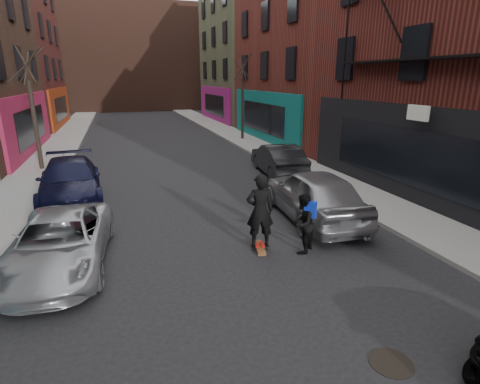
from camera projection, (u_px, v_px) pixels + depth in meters
sidewalk_left at (68, 135)px, 29.36m from camera, size 2.50×84.00×0.13m
sidewalk_right at (222, 129)px, 33.05m from camera, size 2.50×84.00×0.13m
buildings_right at (418, 8)px, 20.13m from camera, size 12.00×56.00×16.00m
building_far at (130, 59)px, 52.82m from camera, size 40.00×10.00×14.00m
tree_left_far at (31, 101)px, 17.49m from camera, size 2.00×2.00×6.50m
tree_right_far at (242, 91)px, 26.56m from camera, size 2.00×2.00×6.80m
parked_left_far at (60, 242)px, 8.94m from camera, size 2.47×4.78×1.29m
parked_left_end at (70, 181)px, 13.85m from camera, size 2.50×5.35×1.51m
parked_right_far at (314, 194)px, 11.98m from camera, size 2.31×5.03×1.67m
parked_right_end at (278, 159)px, 17.64m from camera, size 1.99×4.57×1.46m
skateboard at (259, 248)px, 10.01m from camera, size 0.36×0.83×0.10m
skateboarder at (260, 211)px, 9.71m from camera, size 0.80×0.60×1.99m
pedestrian at (303, 223)px, 9.67m from camera, size 0.97×0.97×1.59m
manhole at (391, 363)px, 6.02m from camera, size 0.71×0.71×0.01m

